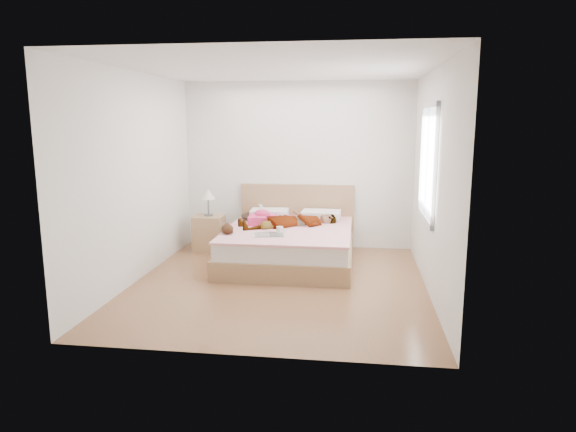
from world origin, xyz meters
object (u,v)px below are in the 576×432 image
at_px(woman, 290,218).
at_px(magazine, 269,235).
at_px(nightstand, 209,230).
at_px(bed, 290,243).
at_px(towel, 263,218).
at_px(plush_toy, 227,228).
at_px(coffee_mug, 280,230).
at_px(phone, 261,206).

distance_m(woman, magazine, 0.73).
height_order(woman, nightstand, nightstand).
height_order(bed, towel, bed).
relative_size(woman, nightstand, 1.53).
distance_m(woman, plush_toy, 1.01).
height_order(bed, coffee_mug, bed).
xyz_separation_m(bed, plush_toy, (-0.77, -0.56, 0.30)).
bearing_deg(plush_toy, woman, 41.01).
distance_m(woman, phone, 0.65).
distance_m(towel, nightstand, 1.01).
bearing_deg(towel, nightstand, 159.35).
distance_m(magazine, coffee_mug, 0.18).
distance_m(magazine, plush_toy, 0.57).
relative_size(towel, nightstand, 0.44).
bearing_deg(woman, coffee_mug, -32.53).
relative_size(bed, magazine, 4.43).
bearing_deg(towel, magazine, -73.36).
bearing_deg(woman, phone, -155.22).
height_order(magazine, nightstand, nightstand).
xyz_separation_m(coffee_mug, plush_toy, (-0.70, -0.08, 0.02)).
height_order(phone, towel, phone).
bearing_deg(plush_toy, bed, 35.88).
bearing_deg(magazine, woman, 74.63).
height_order(bed, plush_toy, bed).
relative_size(bed, plush_toy, 7.93).
relative_size(woman, plush_toy, 5.62).
bearing_deg(coffee_mug, woman, 84.03).
height_order(magazine, plush_toy, plush_toy).
bearing_deg(bed, phone, 135.28).
bearing_deg(plush_toy, nightstand, 118.70).
height_order(magazine, coffee_mug, coffee_mug).
relative_size(bed, nightstand, 2.15).
relative_size(magazine, plush_toy, 1.79).
bearing_deg(bed, woman, 95.06).
bearing_deg(magazine, coffee_mug, 42.69).
relative_size(phone, coffee_mug, 0.79).
bearing_deg(woman, nightstand, -132.01).
bearing_deg(nightstand, bed, -19.43).
relative_size(bed, towel, 4.90).
relative_size(phone, bed, 0.05).
relative_size(woman, magazine, 3.13).
distance_m(bed, plush_toy, 1.00).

